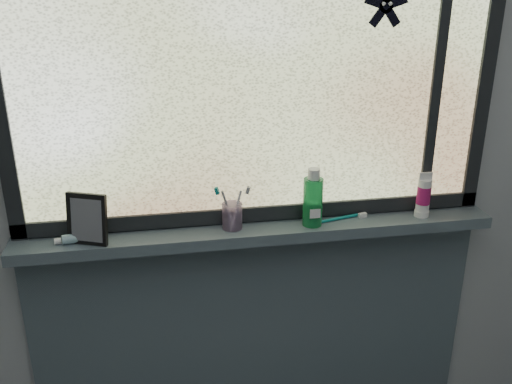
{
  "coord_description": "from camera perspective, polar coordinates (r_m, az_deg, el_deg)",
  "views": [
    {
      "loc": [
        -0.32,
        -0.47,
        1.84
      ],
      "look_at": [
        -0.05,
        1.05,
        1.22
      ],
      "focal_mm": 40.0,
      "sensor_mm": 36.0,
      "label": 1
    }
  ],
  "objects": [
    {
      "name": "wall_back",
      "position": [
        1.9,
        0.01,
        3.75
      ],
      "size": [
        3.0,
        0.01,
        2.5
      ],
      "primitive_type": "cube",
      "color": "#9EA3A8",
      "rests_on": "ground"
    },
    {
      "name": "frame_right",
      "position": [
        2.09,
        22.09,
        11.74
      ],
      "size": [
        0.05,
        0.03,
        1.1
      ],
      "primitive_type": "cube",
      "color": "black",
      "rests_on": "wall_back"
    },
    {
      "name": "window_pane",
      "position": [
        1.81,
        0.14,
        11.98
      ],
      "size": [
        1.5,
        0.01,
        1.0
      ],
      "primitive_type": "cube",
      "color": "silver",
      "rests_on": "wall_back"
    },
    {
      "name": "toothpaste_tube",
      "position": [
        1.89,
        -17.46,
        -4.44
      ],
      "size": [
        0.18,
        0.06,
        0.03
      ],
      "primitive_type": null,
      "rotation": [
        0.0,
        0.0,
        0.12
      ],
      "color": "silver",
      "rests_on": "windowsill"
    },
    {
      "name": "vanity_mirror",
      "position": [
        1.85,
        -16.55,
        -2.6
      ],
      "size": [
        0.15,
        0.11,
        0.16
      ],
      "primitive_type": "cube",
      "rotation": [
        0.0,
        0.0,
        -0.39
      ],
      "color": "black",
      "rests_on": "windowsill"
    },
    {
      "name": "toothbrush_cup",
      "position": [
        1.89,
        -2.4,
        -2.4
      ],
      "size": [
        0.09,
        0.09,
        0.09
      ],
      "primitive_type": "cylinder",
      "rotation": [
        0.0,
        0.0,
        -0.33
      ],
      "color": "#BA96C6",
      "rests_on": "windowsill"
    },
    {
      "name": "toothbrush_lying",
      "position": [
        1.98,
        7.78,
        -2.66
      ],
      "size": [
        0.24,
        0.08,
        0.02
      ],
      "primitive_type": null,
      "rotation": [
        0.0,
        0.0,
        0.24
      ],
      "color": "#0D7D7D",
      "rests_on": "windowsill"
    },
    {
      "name": "frame_mullion",
      "position": [
        2.0,
        17.73,
        11.92
      ],
      "size": [
        0.03,
        0.03,
        1.0
      ],
      "primitive_type": "cube",
      "color": "black",
      "rests_on": "wall_back"
    },
    {
      "name": "cream_tube",
      "position": [
        2.05,
        16.44,
        -0.1
      ],
      "size": [
        0.06,
        0.06,
        0.12
      ],
      "primitive_type": "cylinder",
      "rotation": [
        0.0,
        0.0,
        0.42
      ],
      "color": "silver",
      "rests_on": "windowsill"
    },
    {
      "name": "frame_bottom",
      "position": [
        1.95,
        0.15,
        -2.1
      ],
      "size": [
        1.6,
        0.03,
        0.05
      ],
      "primitive_type": "cube",
      "color": "black",
      "rests_on": "windowsill"
    },
    {
      "name": "windowsill",
      "position": [
        1.93,
        0.4,
        -4.03
      ],
      "size": [
        1.62,
        0.14,
        0.04
      ],
      "primitive_type": "cube",
      "color": "#44525B",
      "rests_on": "wall_back"
    },
    {
      "name": "sill_apron",
      "position": [
        2.24,
        0.09,
        -15.19
      ],
      "size": [
        1.62,
        0.02,
        0.98
      ],
      "primitive_type": "cube",
      "color": "#44525B",
      "rests_on": "floor"
    },
    {
      "name": "starfish_sticker",
      "position": [
        1.89,
        12.86,
        17.68
      ],
      "size": [
        0.15,
        0.02,
        0.15
      ],
      "primitive_type": null,
      "color": "black",
      "rests_on": "window_pane"
    },
    {
      "name": "mouthwash_bottle",
      "position": [
        1.9,
        5.72,
        -0.53
      ],
      "size": [
        0.08,
        0.08,
        0.16
      ],
      "primitive_type": "cylinder",
      "rotation": [
        0.0,
        0.0,
        -0.2
      ],
      "color": "green",
      "rests_on": "windowsill"
    }
  ]
}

